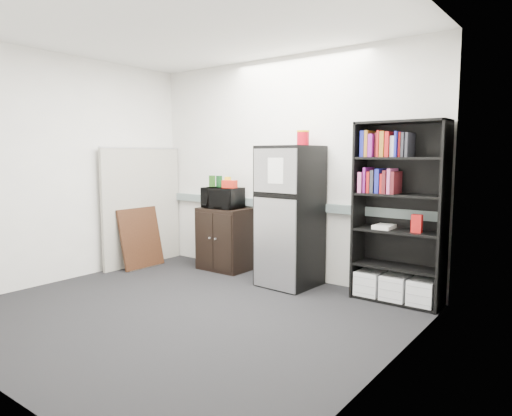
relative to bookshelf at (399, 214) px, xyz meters
The scene contains 18 objects.
floor 2.37m from the bookshelf, 134.33° to the right, with size 4.00×4.00×0.00m, color black.
wall_back 1.60m from the bookshelf, behind, with size 4.00×0.02×2.70m, color silver.
wall_right 1.69m from the bookshelf, 73.25° to the right, with size 0.02×3.50×2.70m, color silver.
wall_left 3.89m from the bookshelf, 156.08° to the right, with size 0.02×3.50×2.70m, color silver.
ceiling 2.83m from the bookshelf, 134.33° to the right, with size 4.00×3.50×0.02m, color white.
electrical_raceway 1.54m from the bookshelf, behind, with size 3.92×0.05×0.10m, color slate.
wall_note 1.99m from the bookshelf, behind, with size 0.14×0.00×0.10m, color white.
bookshelf is the anchor object (origin of this frame).
cubicle_partition 3.46m from the bookshelf, behind, with size 0.06×1.30×1.62m.
cabinet 2.36m from the bookshelf, behind, with size 0.66×0.44×0.82m.
microwave 2.31m from the bookshelf, behind, with size 0.49×0.33×0.27m, color black.
snack_box_a 2.53m from the bookshelf, behind, with size 0.07×0.05×0.15m, color #225017.
snack_box_b 2.41m from the bookshelf, behind, with size 0.07×0.05×0.15m, color #0D3A15.
snack_box_c 2.26m from the bookshelf, behind, with size 0.07×0.05×0.14m, color yellow.
snack_bag 2.19m from the bookshelf, behind, with size 0.18×0.10×0.10m, color red.
refrigerator 1.24m from the bookshelf, behind, with size 0.64×0.67×1.62m.
coffee_can 1.39m from the bookshelf, behind, with size 0.14×0.14×0.19m.
framed_poster 3.39m from the bookshelf, 169.14° to the right, with size 0.21×0.63×0.80m.
Camera 1 is at (3.14, -2.97, 1.51)m, focal length 32.00 mm.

